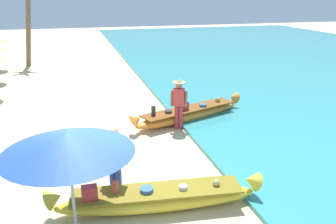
{
  "coord_description": "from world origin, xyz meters",
  "views": [
    {
      "loc": [
        -0.58,
        -6.67,
        4.31
      ],
      "look_at": [
        2.06,
        2.91,
        0.9
      ],
      "focal_mm": 37.4,
      "sensor_mm": 36.0,
      "label": 1
    }
  ],
  "objects_px": {
    "person_vendor_hatted": "(179,100)",
    "person_tourist_customer": "(115,160)",
    "patio_umbrella_large": "(68,143)",
    "boat_yellow_foreground": "(157,198)",
    "boat_orange_midground": "(189,114)"
  },
  "relations": [
    {
      "from": "boat_yellow_foreground",
      "to": "patio_umbrella_large",
      "type": "distance_m",
      "value": 2.35
    },
    {
      "from": "person_vendor_hatted",
      "to": "patio_umbrella_large",
      "type": "xyz_separation_m",
      "value": [
        -3.42,
        -4.65,
        0.89
      ]
    },
    {
      "from": "person_vendor_hatted",
      "to": "person_tourist_customer",
      "type": "bearing_deg",
      "value": -124.71
    },
    {
      "from": "boat_yellow_foreground",
      "to": "patio_umbrella_large",
      "type": "relative_size",
      "value": 1.96
    },
    {
      "from": "person_vendor_hatted",
      "to": "person_tourist_customer",
      "type": "height_order",
      "value": "person_vendor_hatted"
    },
    {
      "from": "boat_yellow_foreground",
      "to": "person_vendor_hatted",
      "type": "xyz_separation_m",
      "value": [
        1.78,
        4.24,
        0.74
      ]
    },
    {
      "from": "patio_umbrella_large",
      "to": "person_vendor_hatted",
      "type": "bearing_deg",
      "value": 53.63
    },
    {
      "from": "patio_umbrella_large",
      "to": "boat_orange_midground",
      "type": "bearing_deg",
      "value": 52.84
    },
    {
      "from": "boat_orange_midground",
      "to": "person_tourist_customer",
      "type": "bearing_deg",
      "value": -125.97
    },
    {
      "from": "boat_yellow_foreground",
      "to": "person_vendor_hatted",
      "type": "bearing_deg",
      "value": 67.2
    },
    {
      "from": "boat_orange_midground",
      "to": "person_tourist_customer",
      "type": "distance_m",
      "value": 5.38
    },
    {
      "from": "boat_yellow_foreground",
      "to": "person_tourist_customer",
      "type": "bearing_deg",
      "value": 143.74
    },
    {
      "from": "person_vendor_hatted",
      "to": "patio_umbrella_large",
      "type": "distance_m",
      "value": 5.84
    },
    {
      "from": "person_tourist_customer",
      "to": "boat_yellow_foreground",
      "type": "bearing_deg",
      "value": -36.26
    },
    {
      "from": "person_vendor_hatted",
      "to": "boat_orange_midground",
      "type": "bearing_deg",
      "value": 47.58
    }
  ]
}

